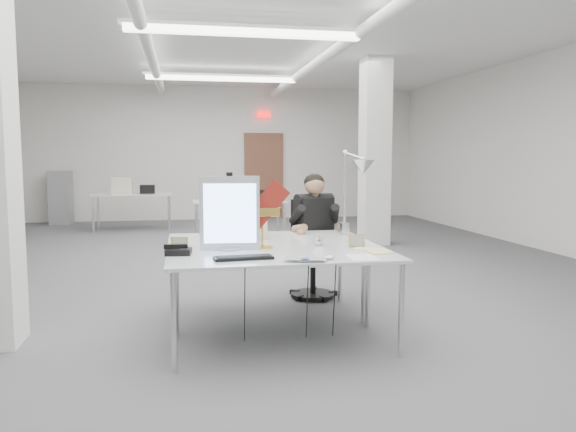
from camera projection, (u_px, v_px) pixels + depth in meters
name	position (u px, v px, depth m)	size (l,w,h in m)	color
room_shell	(248.00, 142.00, 6.89)	(10.04, 14.04, 3.24)	#4D4D4F
desk_main	(283.00, 256.00, 4.41)	(1.80, 0.90, 0.03)	silver
desk_second	(266.00, 239.00, 5.29)	(1.80, 0.90, 0.03)	silver
bg_desk_a	(239.00, 201.00, 9.82)	(1.60, 0.80, 0.03)	silver
bg_desk_b	(132.00, 195.00, 11.61)	(1.60, 0.80, 0.03)	silver
filing_cabinet	(61.00, 198.00, 12.73)	(0.45, 0.55, 1.20)	gray
office_chair	(313.00, 253.00, 6.03)	(0.48, 0.48, 0.98)	black
seated_person	(314.00, 215.00, 5.94)	(0.47, 0.59, 0.89)	black
monitor	(230.00, 213.00, 4.58)	(0.49, 0.05, 0.61)	silver
pennant	(266.00, 206.00, 4.59)	(0.42, 0.01, 0.18)	maroon
keyboard	(243.00, 258.00, 4.18)	(0.44, 0.15, 0.02)	black
laptop	(305.00, 261.00, 4.05)	(0.31, 0.20, 0.02)	#AAAAAE
mouse	(329.00, 258.00, 4.16)	(0.08, 0.05, 0.03)	silver
bankers_lamp	(262.00, 229.00, 4.67)	(0.28, 0.11, 0.32)	gold
desk_phone	(179.00, 252.00, 4.38)	(0.19, 0.17, 0.05)	black
picture_frame_left	(179.00, 244.00, 4.58)	(0.14, 0.01, 0.11)	#AF894B
picture_frame_right	(357.00, 241.00, 4.74)	(0.14, 0.01, 0.11)	tan
desk_clock	(319.00, 240.00, 4.83)	(0.10, 0.10, 0.03)	#B2B3B7
paper_stack_a	(362.00, 258.00, 4.24)	(0.20, 0.29, 0.01)	silver
paper_stack_b	(378.00, 251.00, 4.51)	(0.18, 0.25, 0.01)	#D0CA7C
paper_stack_c	(366.00, 249.00, 4.64)	(0.20, 0.14, 0.01)	silver
beige_monitor	(248.00, 220.00, 5.28)	(0.35, 0.33, 0.33)	beige
architect_lamp	(353.00, 191.00, 5.19)	(0.24, 0.69, 0.88)	#B5B5BA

